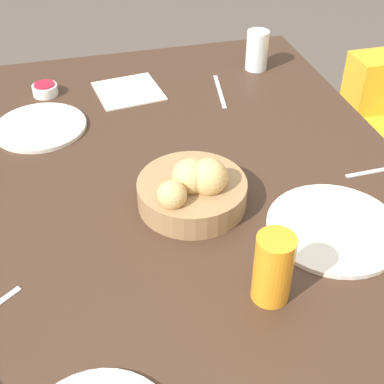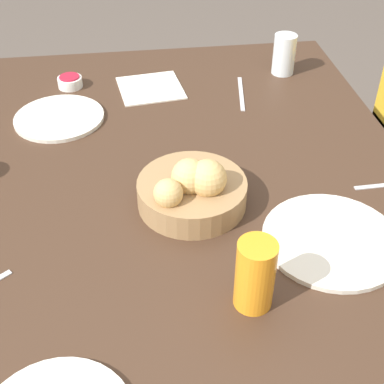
{
  "view_description": "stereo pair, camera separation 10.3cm",
  "coord_description": "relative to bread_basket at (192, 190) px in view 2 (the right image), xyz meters",
  "views": [
    {
      "loc": [
        0.81,
        -0.2,
        1.44
      ],
      "look_at": [
        -0.01,
        0.02,
        0.77
      ],
      "focal_mm": 50.0,
      "sensor_mm": 36.0,
      "label": 1
    },
    {
      "loc": [
        0.83,
        -0.09,
        1.44
      ],
      "look_at": [
        -0.01,
        0.02,
        0.77
      ],
      "focal_mm": 50.0,
      "sensor_mm": 36.0,
      "label": 2
    }
  ],
  "objects": [
    {
      "name": "dining_table",
      "position": [
        0.0,
        -0.02,
        -0.12
      ],
      "size": [
        1.56,
        1.06,
        0.74
      ],
      "color": "#3D281C",
      "rests_on": "ground_plane"
    },
    {
      "name": "jam_bowl_berry",
      "position": [
        -0.56,
        -0.27,
        -0.03
      ],
      "size": [
        0.07,
        0.07,
        0.03
      ],
      "color": "white",
      "rests_on": "dining_table"
    },
    {
      "name": "knife_silver",
      "position": [
        -0.45,
        0.2,
        -0.04
      ],
      "size": [
        0.19,
        0.04,
        0.0
      ],
      "color": "#B7B7BC",
      "rests_on": "dining_table"
    },
    {
      "name": "plate_near_left",
      "position": [
        -0.38,
        -0.29,
        -0.04
      ],
      "size": [
        0.23,
        0.23,
        0.01
      ],
      "color": "silver",
      "rests_on": "dining_table"
    },
    {
      "name": "bread_basket",
      "position": [
        0.0,
        0.0,
        0.0
      ],
      "size": [
        0.22,
        0.22,
        0.12
      ],
      "color": "#99754C",
      "rests_on": "dining_table"
    },
    {
      "name": "plate_far_center",
      "position": [
        0.14,
        0.25,
        -0.04
      ],
      "size": [
        0.26,
        0.26,
        0.01
      ],
      "color": "silver",
      "rests_on": "dining_table"
    },
    {
      "name": "juice_glass",
      "position": [
        0.26,
        0.07,
        0.02
      ],
      "size": [
        0.07,
        0.07,
        0.13
      ],
      "color": "orange",
      "rests_on": "dining_table"
    },
    {
      "name": "napkin",
      "position": [
        -0.52,
        -0.05,
        -0.04
      ],
      "size": [
        0.19,
        0.19,
        0.0
      ],
      "color": "silver",
      "rests_on": "dining_table"
    },
    {
      "name": "water_tumbler",
      "position": [
        -0.56,
        0.34,
        0.02
      ],
      "size": [
        0.06,
        0.06,
        0.11
      ],
      "color": "silver",
      "rests_on": "dining_table"
    }
  ]
}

